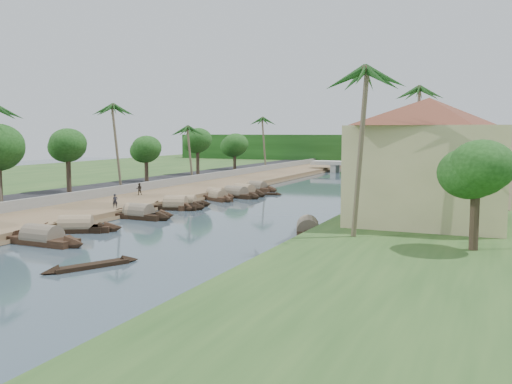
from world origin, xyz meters
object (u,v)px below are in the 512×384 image
at_px(bridge, 376,165).
at_px(building_near, 427,161).
at_px(sampan_1, 77,227).
at_px(sampan_0, 42,239).
at_px(person_near, 115,201).

bearing_deg(bridge, building_near, -75.61).
height_order(bridge, sampan_1, bridge).
bearing_deg(bridge, sampan_1, -96.54).
relative_size(bridge, sampan_1, 4.11).
relative_size(sampan_0, person_near, 5.89).
xyz_separation_m(bridge, building_near, (18.99, -74.00, 4.66)).
bearing_deg(person_near, building_near, -41.18).
distance_m(bridge, building_near, 76.54).
height_order(building_near, sampan_1, building_near).
bearing_deg(person_near, bridge, 41.17).
height_order(building_near, person_near, building_near).
height_order(sampan_0, sampan_1, sampan_0).
relative_size(building_near, person_near, 10.09).
relative_size(bridge, sampan_0, 3.23).
distance_m(building_near, sampan_1, 30.20).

